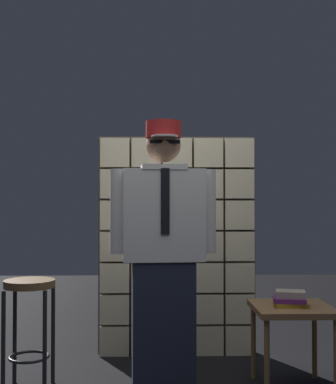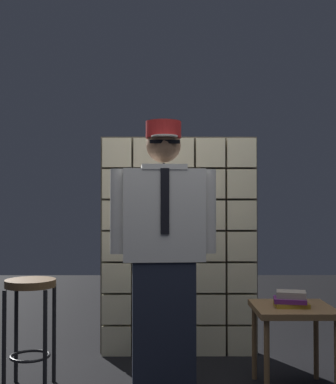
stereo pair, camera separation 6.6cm
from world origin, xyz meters
name	(u,v)px [view 1 (the left image)]	position (x,y,z in m)	size (l,w,h in m)	color
glass_block_wall	(177,246)	(0.00, 1.35, 0.89)	(1.31, 0.10, 1.83)	beige
standing_person	(163,250)	(-0.13, 0.54, 0.94)	(0.72, 0.32, 1.80)	#1E2333
bar_stool	(29,308)	(-1.03, 0.58, 0.55)	(0.34, 0.34, 0.73)	brown
side_table	(292,317)	(0.74, 0.54, 0.48)	(0.52, 0.52, 0.56)	brown
book_stack	(290,299)	(0.72, 0.52, 0.61)	(0.24, 0.20, 0.10)	olive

